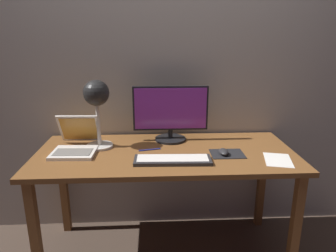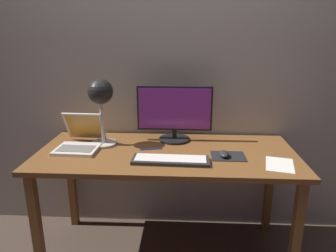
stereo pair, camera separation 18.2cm
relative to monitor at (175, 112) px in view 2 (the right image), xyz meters
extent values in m
plane|color=#47382D|center=(-0.04, -0.21, -0.94)|extent=(4.80, 4.80, 0.00)
cube|color=#A8A099|center=(-0.04, 0.19, 0.36)|extent=(4.80, 0.06, 2.60)
cube|color=brown|center=(-0.04, -0.21, -0.21)|extent=(1.60, 0.70, 0.03)
cube|color=brown|center=(-0.78, -0.50, -0.58)|extent=(0.05, 0.05, 0.71)
cube|color=brown|center=(0.70, -0.50, -0.58)|extent=(0.05, 0.05, 0.71)
cube|color=brown|center=(-0.78, 0.08, -0.58)|extent=(0.05, 0.05, 0.71)
cube|color=brown|center=(0.70, 0.08, -0.58)|extent=(0.05, 0.05, 0.71)
cylinder|color=black|center=(0.00, 0.00, -0.19)|extent=(0.21, 0.21, 0.01)
cylinder|color=black|center=(0.00, 0.00, -0.15)|extent=(0.03, 0.03, 0.06)
cube|color=black|center=(0.00, 0.00, 0.03)|extent=(0.50, 0.03, 0.30)
cube|color=purple|center=(0.00, -0.02, 0.03)|extent=(0.48, 0.00, 0.27)
cube|color=#28282B|center=(-0.01, -0.38, -0.19)|extent=(0.44, 0.15, 0.02)
cube|color=silver|center=(-0.01, -0.38, -0.18)|extent=(0.41, 0.13, 0.01)
cube|color=silver|center=(-0.60, -0.23, -0.19)|extent=(0.27, 0.23, 0.02)
cube|color=slate|center=(-0.60, -0.25, -0.18)|extent=(0.22, 0.13, 0.00)
cube|color=silver|center=(-0.60, -0.08, -0.08)|extent=(0.26, 0.12, 0.20)
cube|color=gold|center=(-0.60, -0.08, -0.08)|extent=(0.23, 0.10, 0.17)
cylinder|color=beige|center=(-0.46, -0.11, -0.19)|extent=(0.17, 0.17, 0.01)
cylinder|color=silver|center=(-0.46, -0.11, -0.03)|extent=(0.02, 0.02, 0.31)
sphere|color=black|center=(-0.46, -0.11, 0.16)|extent=(0.16, 0.16, 0.16)
sphere|color=#FFEAB2|center=(-0.46, -0.12, 0.12)|extent=(0.06, 0.06, 0.06)
cube|color=black|center=(0.33, -0.28, -0.20)|extent=(0.20, 0.16, 0.00)
ellipsoid|color=#28282B|center=(0.30, -0.29, -0.18)|extent=(0.06, 0.10, 0.03)
cube|color=white|center=(0.60, -0.38, -0.20)|extent=(0.19, 0.24, 0.00)
cylinder|color=#2633A5|center=(-0.14, -0.19, -0.19)|extent=(0.14, 0.04, 0.01)
camera|label=1|loc=(-0.12, -2.01, 0.50)|focal=33.08mm
camera|label=2|loc=(0.07, -2.01, 0.50)|focal=33.08mm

